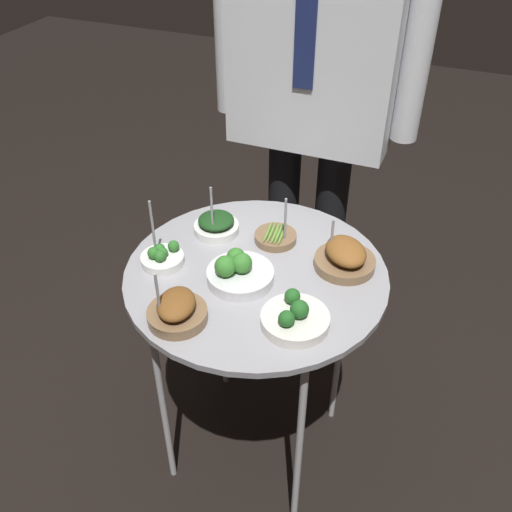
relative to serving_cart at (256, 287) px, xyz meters
name	(u,v)px	position (x,y,z in m)	size (l,w,h in m)	color
ground_plane	(256,442)	(0.00, 0.00, -0.70)	(8.00, 8.00, 0.00)	black
serving_cart	(256,287)	(0.00, 0.00, 0.00)	(0.69, 0.69, 0.76)	#939399
bowl_broccoli_center	(238,272)	(-0.03, -0.05, 0.08)	(0.17, 0.17, 0.09)	silver
bowl_broccoli_back_right	(295,318)	(0.16, -0.15, 0.08)	(0.16, 0.16, 0.07)	silver
bowl_asparagus_front_center	(275,236)	(0.00, 0.15, 0.07)	(0.12, 0.12, 0.15)	brown
bowl_broccoli_near_rim	(162,257)	(-0.24, -0.06, 0.08)	(0.11, 0.11, 0.18)	white
bowl_roast_front_right	(345,257)	(0.21, 0.10, 0.09)	(0.16, 0.16, 0.13)	brown
bowl_roast_mid_right	(177,310)	(-0.10, -0.24, 0.09)	(0.14, 0.14, 0.15)	brown
bowl_spinach_far_rim	(216,225)	(-0.17, 0.12, 0.08)	(0.13, 0.13, 0.17)	white
waiter_figure	(316,62)	(-0.03, 0.56, 0.42)	(0.65, 0.25, 1.77)	black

